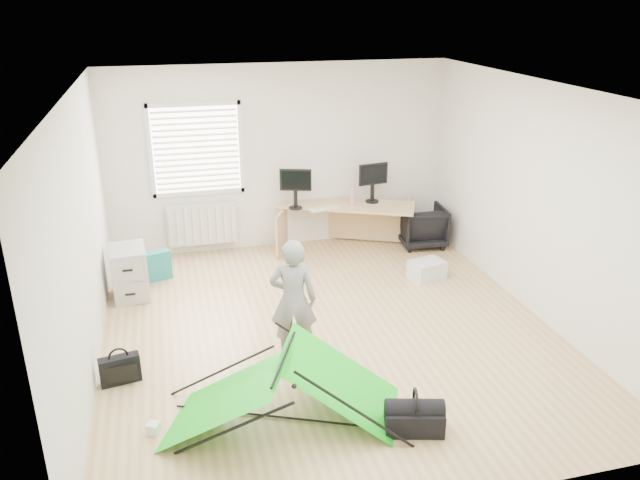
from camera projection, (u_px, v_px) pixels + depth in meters
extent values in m
plane|color=tan|center=(329.00, 330.00, 7.13)|extent=(5.50, 5.50, 0.00)
cube|color=silver|center=(280.00, 158.00, 9.12)|extent=(5.00, 0.02, 2.70)
cube|color=silver|center=(196.00, 150.00, 8.73)|extent=(1.20, 0.06, 1.20)
cube|color=silver|center=(202.00, 224.00, 9.10)|extent=(1.00, 0.12, 0.60)
cube|color=tan|center=(346.00, 225.00, 9.36)|extent=(2.08, 1.42, 0.68)
cube|color=#ADB0B3|center=(130.00, 272.00, 7.80)|extent=(0.47, 0.60, 0.66)
cube|color=black|center=(295.00, 194.00, 8.96)|extent=(0.46, 0.23, 0.43)
cube|color=black|center=(372.00, 188.00, 9.24)|extent=(0.47, 0.17, 0.44)
cube|color=beige|center=(324.00, 209.00, 9.00)|extent=(0.46, 0.26, 0.02)
cylinder|color=#CC7290|center=(352.00, 196.00, 9.14)|extent=(0.08, 0.08, 0.27)
imported|color=black|center=(422.00, 226.00, 9.44)|extent=(0.72, 0.74, 0.62)
imported|color=slate|center=(293.00, 300.00, 6.36)|extent=(0.55, 0.43, 1.33)
cube|color=silver|center=(427.00, 270.00, 8.37)|extent=(0.51, 0.42, 0.25)
cube|color=#1D7E78|center=(158.00, 265.00, 8.33)|extent=(0.36, 0.24, 0.40)
cube|color=black|center=(120.00, 370.00, 6.11)|extent=(0.40, 0.19, 0.29)
cube|color=silver|center=(154.00, 428.00, 5.43)|extent=(0.13, 0.13, 0.10)
cube|color=black|center=(414.00, 420.00, 5.44)|extent=(0.56, 0.38, 0.22)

